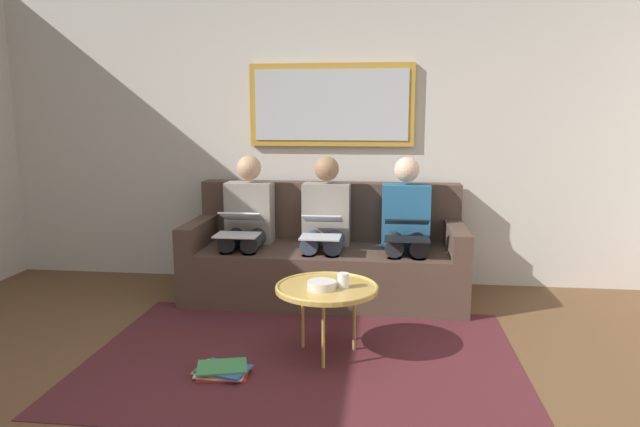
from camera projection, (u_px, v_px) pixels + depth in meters
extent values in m
cube|color=beige|center=(332.00, 134.00, 4.98)|extent=(6.00, 0.12, 2.60)
cube|color=#4C1E23|center=(304.00, 357.00, 3.49)|extent=(2.60, 1.80, 0.01)
cube|color=#4C382D|center=(325.00, 272.00, 4.62)|extent=(2.20, 0.90, 0.42)
cube|color=#4C382D|center=(330.00, 210.00, 4.89)|extent=(2.20, 0.20, 0.48)
cube|color=#4C382D|center=(456.00, 238.00, 4.45)|extent=(0.14, 0.90, 0.20)
cube|color=#4C382D|center=(201.00, 231.00, 4.69)|extent=(0.14, 0.90, 0.20)
cube|color=#B7892D|center=(331.00, 105.00, 4.85)|extent=(1.41, 0.04, 0.70)
cube|color=#B2B7BC|center=(331.00, 105.00, 4.82)|extent=(1.31, 0.01, 0.60)
cylinder|color=tan|center=(327.00, 289.00, 3.45)|extent=(0.63, 0.63, 0.03)
torus|color=tan|center=(327.00, 287.00, 3.44)|extent=(0.63, 0.63, 0.02)
cylinder|color=#B28E42|center=(323.00, 335.00, 3.30)|extent=(0.02, 0.02, 0.42)
cylinder|color=#B28E42|center=(354.00, 319.00, 3.56)|extent=(0.02, 0.02, 0.42)
cylinder|color=#B28E42|center=(303.00, 317.00, 3.59)|extent=(0.02, 0.02, 0.42)
cylinder|color=silver|center=(343.00, 280.00, 3.41)|extent=(0.07, 0.07, 0.09)
cylinder|color=beige|center=(322.00, 285.00, 3.39)|extent=(0.17, 0.17, 0.05)
cube|color=#235B84|center=(406.00, 215.00, 4.57)|extent=(0.38, 0.22, 0.50)
sphere|color=beige|center=(407.00, 170.00, 4.51)|extent=(0.20, 0.20, 0.20)
cylinder|color=#232328|center=(418.00, 243.00, 4.38)|extent=(0.14, 0.42, 0.14)
cylinder|color=#232328|center=(394.00, 243.00, 4.41)|extent=(0.14, 0.42, 0.14)
cylinder|color=#232328|center=(418.00, 286.00, 4.23)|extent=(0.11, 0.11, 0.42)
cylinder|color=#232328|center=(394.00, 286.00, 4.25)|extent=(0.11, 0.11, 0.42)
cube|color=black|center=(407.00, 239.00, 4.18)|extent=(0.33, 0.21, 0.01)
cube|color=black|center=(407.00, 222.00, 4.29)|extent=(0.33, 0.20, 0.07)
cube|color=#A5C6EA|center=(407.00, 222.00, 4.29)|extent=(0.30, 0.17, 0.06)
cube|color=gray|center=(327.00, 214.00, 4.64)|extent=(0.38, 0.22, 0.50)
sphere|color=#997051|center=(327.00, 169.00, 4.58)|extent=(0.20, 0.20, 0.20)
cylinder|color=#384256|center=(335.00, 241.00, 4.46)|extent=(0.14, 0.42, 0.14)
cylinder|color=#384256|center=(312.00, 241.00, 4.48)|extent=(0.14, 0.42, 0.14)
cylinder|color=#384256|center=(332.00, 283.00, 4.30)|extent=(0.11, 0.11, 0.42)
cylinder|color=#384256|center=(309.00, 283.00, 4.32)|extent=(0.11, 0.11, 0.42)
cube|color=silver|center=(320.00, 237.00, 4.25)|extent=(0.30, 0.23, 0.01)
cube|color=silver|center=(323.00, 219.00, 4.38)|extent=(0.30, 0.22, 0.09)
cube|color=#A5C6EA|center=(323.00, 218.00, 4.38)|extent=(0.27, 0.19, 0.07)
cube|color=gray|center=(250.00, 212.00, 4.72)|extent=(0.38, 0.22, 0.50)
sphere|color=tan|center=(249.00, 168.00, 4.66)|extent=(0.20, 0.20, 0.20)
cylinder|color=#232328|center=(255.00, 239.00, 4.53)|extent=(0.14, 0.42, 0.14)
cylinder|color=#232328|center=(233.00, 239.00, 4.55)|extent=(0.14, 0.42, 0.14)
cylinder|color=#232328|center=(250.00, 281.00, 4.38)|extent=(0.11, 0.11, 0.42)
cylinder|color=#232328|center=(227.00, 280.00, 4.40)|extent=(0.11, 0.11, 0.42)
cube|color=white|center=(237.00, 235.00, 4.33)|extent=(0.33, 0.24, 0.01)
cube|color=white|center=(242.00, 216.00, 4.46)|extent=(0.33, 0.22, 0.10)
cube|color=#A5C6EA|center=(242.00, 216.00, 4.46)|extent=(0.29, 0.19, 0.08)
cube|color=red|center=(223.00, 374.00, 3.24)|extent=(0.30, 0.24, 0.01)
cube|color=white|center=(222.00, 372.00, 3.24)|extent=(0.28, 0.20, 0.01)
cube|color=yellow|center=(221.00, 369.00, 3.25)|extent=(0.31, 0.25, 0.01)
cube|color=#33569E|center=(224.00, 369.00, 3.24)|extent=(0.32, 0.26, 0.01)
cube|color=#3D8C4C|center=(222.00, 367.00, 3.24)|extent=(0.32, 0.27, 0.01)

